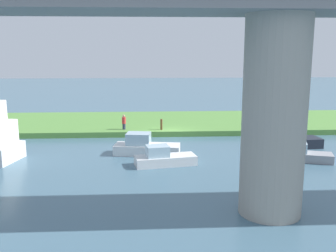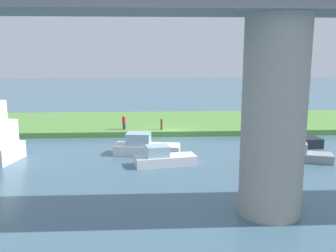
{
  "view_description": "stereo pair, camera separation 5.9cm",
  "coord_description": "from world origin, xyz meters",
  "px_view_note": "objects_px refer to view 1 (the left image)",
  "views": [
    {
      "loc": [
        2.04,
        34.14,
        7.68
      ],
      "look_at": [
        0.44,
        5.0,
        2.0
      ],
      "focal_mm": 41.05,
      "sensor_mm": 36.0,
      "label": 1
    },
    {
      "loc": [
        1.98,
        34.14,
        7.68
      ],
      "look_at": [
        0.44,
        5.0,
        2.0
      ],
      "focal_mm": 41.05,
      "sensor_mm": 36.0,
      "label": 2
    }
  ],
  "objects_px": {
    "skiff_small": "(288,140)",
    "motorboat_white": "(302,154)",
    "motorboat_red": "(164,158)",
    "pontoon_yellow": "(145,147)",
    "mooring_post": "(161,124)",
    "person_on_bank": "(124,122)",
    "bridge_pylon": "(274,118)"
  },
  "relations": [
    {
      "from": "motorboat_white",
      "to": "pontoon_yellow",
      "type": "bearing_deg",
      "value": -11.9
    },
    {
      "from": "bridge_pylon",
      "to": "mooring_post",
      "type": "xyz_separation_m",
      "value": [
        4.55,
        -17.91,
        -3.66
      ]
    },
    {
      "from": "skiff_small",
      "to": "motorboat_red",
      "type": "bearing_deg",
      "value": 23.03
    },
    {
      "from": "bridge_pylon",
      "to": "motorboat_red",
      "type": "relative_size",
      "value": 2.13
    },
    {
      "from": "bridge_pylon",
      "to": "motorboat_red",
      "type": "height_order",
      "value": "bridge_pylon"
    },
    {
      "from": "person_on_bank",
      "to": "motorboat_red",
      "type": "distance_m",
      "value": 10.6
    },
    {
      "from": "motorboat_white",
      "to": "bridge_pylon",
      "type": "bearing_deg",
      "value": 59.61
    },
    {
      "from": "pontoon_yellow",
      "to": "person_on_bank",
      "type": "bearing_deg",
      "value": -74.43
    },
    {
      "from": "skiff_small",
      "to": "pontoon_yellow",
      "type": "relative_size",
      "value": 1.0
    },
    {
      "from": "motorboat_white",
      "to": "motorboat_red",
      "type": "distance_m",
      "value": 9.92
    },
    {
      "from": "bridge_pylon",
      "to": "person_on_bank",
      "type": "relative_size",
      "value": 6.7
    },
    {
      "from": "skiff_small",
      "to": "pontoon_yellow",
      "type": "xyz_separation_m",
      "value": [
        11.58,
        1.47,
        -0.01
      ]
    },
    {
      "from": "motorboat_red",
      "to": "skiff_small",
      "type": "bearing_deg",
      "value": -156.97
    },
    {
      "from": "mooring_post",
      "to": "motorboat_white",
      "type": "xyz_separation_m",
      "value": [
        -9.68,
        9.15,
        -0.53
      ]
    },
    {
      "from": "pontoon_yellow",
      "to": "motorboat_white",
      "type": "xyz_separation_m",
      "value": [
        -11.18,
        2.36,
        -0.12
      ]
    },
    {
      "from": "person_on_bank",
      "to": "motorboat_white",
      "type": "distance_m",
      "value": 16.27
    },
    {
      "from": "bridge_pylon",
      "to": "pontoon_yellow",
      "type": "height_order",
      "value": "bridge_pylon"
    },
    {
      "from": "pontoon_yellow",
      "to": "motorboat_red",
      "type": "bearing_deg",
      "value": 113.75
    },
    {
      "from": "bridge_pylon",
      "to": "person_on_bank",
      "type": "xyz_separation_m",
      "value": [
        8.04,
        -18.27,
        -3.46
      ]
    },
    {
      "from": "bridge_pylon",
      "to": "motorboat_white",
      "type": "bearing_deg",
      "value": -120.39
    },
    {
      "from": "bridge_pylon",
      "to": "motorboat_white",
      "type": "distance_m",
      "value": 10.98
    },
    {
      "from": "person_on_bank",
      "to": "motorboat_red",
      "type": "height_order",
      "value": "person_on_bank"
    },
    {
      "from": "person_on_bank",
      "to": "mooring_post",
      "type": "relative_size",
      "value": 1.39
    },
    {
      "from": "mooring_post",
      "to": "person_on_bank",
      "type": "bearing_deg",
      "value": -5.81
    },
    {
      "from": "mooring_post",
      "to": "bridge_pylon",
      "type": "bearing_deg",
      "value": 104.24
    },
    {
      "from": "person_on_bank",
      "to": "motorboat_white",
      "type": "bearing_deg",
      "value": 144.19
    },
    {
      "from": "person_on_bank",
      "to": "skiff_small",
      "type": "xyz_separation_m",
      "value": [
        -13.57,
        5.68,
        -0.61
      ]
    },
    {
      "from": "bridge_pylon",
      "to": "mooring_post",
      "type": "relative_size",
      "value": 9.33
    },
    {
      "from": "skiff_small",
      "to": "motorboat_white",
      "type": "bearing_deg",
      "value": 84.1
    },
    {
      "from": "mooring_post",
      "to": "motorboat_red",
      "type": "relative_size",
      "value": 0.23
    },
    {
      "from": "skiff_small",
      "to": "motorboat_red",
      "type": "xyz_separation_m",
      "value": [
        10.3,
        4.38,
        -0.1
      ]
    },
    {
      "from": "skiff_small",
      "to": "motorboat_white",
      "type": "distance_m",
      "value": 3.85
    }
  ]
}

